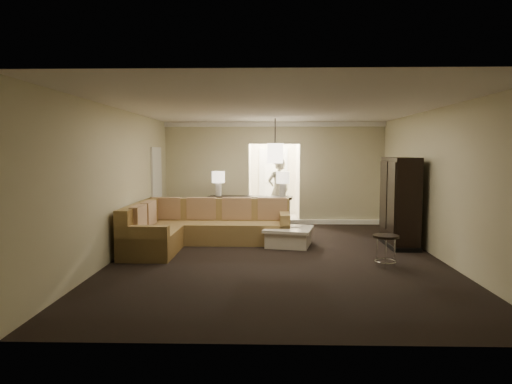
{
  "coord_description": "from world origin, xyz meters",
  "views": [
    {
      "loc": [
        -0.17,
        -8.54,
        1.98
      ],
      "look_at": [
        -0.43,
        1.2,
        1.12
      ],
      "focal_mm": 32.0,
      "sensor_mm": 36.0,
      "label": 1
    }
  ],
  "objects_px": {
    "console_table": "(250,209)",
    "person": "(279,187)",
    "coffee_table": "(289,236)",
    "armoire": "(400,204)",
    "sectional_sofa": "(197,227)",
    "drink_table": "(386,244)"
  },
  "relations": [
    {
      "from": "armoire",
      "to": "person",
      "type": "height_order",
      "value": "person"
    },
    {
      "from": "coffee_table",
      "to": "armoire",
      "type": "height_order",
      "value": "armoire"
    },
    {
      "from": "armoire",
      "to": "person",
      "type": "bearing_deg",
      "value": 127.06
    },
    {
      "from": "console_table",
      "to": "person",
      "type": "distance_m",
      "value": 1.43
    },
    {
      "from": "coffee_table",
      "to": "person",
      "type": "xyz_separation_m",
      "value": [
        -0.14,
        3.3,
        0.8
      ]
    },
    {
      "from": "drink_table",
      "to": "coffee_table",
      "type": "bearing_deg",
      "value": 132.18
    },
    {
      "from": "sectional_sofa",
      "to": "drink_table",
      "type": "xyz_separation_m",
      "value": [
        3.54,
        -1.75,
        0.02
      ]
    },
    {
      "from": "sectional_sofa",
      "to": "coffee_table",
      "type": "bearing_deg",
      "value": 0.48
    },
    {
      "from": "console_table",
      "to": "person",
      "type": "bearing_deg",
      "value": 60.77
    },
    {
      "from": "coffee_table",
      "to": "person",
      "type": "bearing_deg",
      "value": 92.48
    },
    {
      "from": "sectional_sofa",
      "to": "console_table",
      "type": "xyz_separation_m",
      "value": [
        1.05,
        2.2,
        0.12
      ]
    },
    {
      "from": "person",
      "to": "coffee_table",
      "type": "bearing_deg",
      "value": 67.77
    },
    {
      "from": "console_table",
      "to": "sectional_sofa",
      "type": "bearing_deg",
      "value": -110.23
    },
    {
      "from": "sectional_sofa",
      "to": "armoire",
      "type": "height_order",
      "value": "armoire"
    },
    {
      "from": "sectional_sofa",
      "to": "console_table",
      "type": "relative_size",
      "value": 1.46
    },
    {
      "from": "sectional_sofa",
      "to": "person",
      "type": "bearing_deg",
      "value": 61.63
    },
    {
      "from": "armoire",
      "to": "drink_table",
      "type": "distance_m",
      "value": 2.0
    },
    {
      "from": "coffee_table",
      "to": "armoire",
      "type": "bearing_deg",
      "value": 0.9
    },
    {
      "from": "sectional_sofa",
      "to": "drink_table",
      "type": "height_order",
      "value": "sectional_sofa"
    },
    {
      "from": "coffee_table",
      "to": "console_table",
      "type": "bearing_deg",
      "value": 112.27
    },
    {
      "from": "coffee_table",
      "to": "console_table",
      "type": "height_order",
      "value": "console_table"
    },
    {
      "from": "coffee_table",
      "to": "drink_table",
      "type": "xyz_separation_m",
      "value": [
        1.59,
        -1.75,
        0.2
      ]
    }
  ]
}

